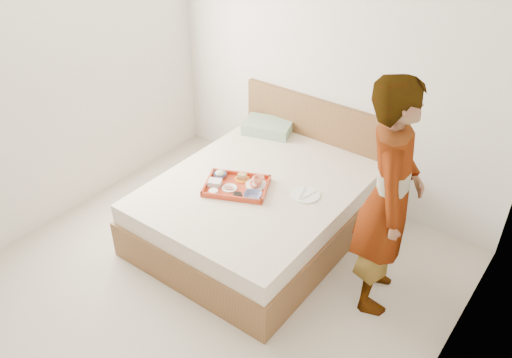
{
  "coord_description": "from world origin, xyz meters",
  "views": [
    {
      "loc": [
        2.15,
        -2.03,
        3.11
      ],
      "look_at": [
        -0.04,
        0.9,
        0.65
      ],
      "focal_mm": 37.18,
      "sensor_mm": 36.0,
      "label": 1
    }
  ],
  "objects_px": {
    "tray": "(237,186)",
    "person": "(389,199)",
    "dinner_plate": "(305,195)",
    "bed": "(258,208)"
  },
  "relations": [
    {
      "from": "bed",
      "to": "dinner_plate",
      "type": "distance_m",
      "value": 0.51
    },
    {
      "from": "bed",
      "to": "dinner_plate",
      "type": "height_order",
      "value": "dinner_plate"
    },
    {
      "from": "tray",
      "to": "dinner_plate",
      "type": "distance_m",
      "value": 0.59
    },
    {
      "from": "tray",
      "to": "dinner_plate",
      "type": "height_order",
      "value": "tray"
    },
    {
      "from": "tray",
      "to": "person",
      "type": "xyz_separation_m",
      "value": [
        1.3,
        0.1,
        0.37
      ]
    },
    {
      "from": "bed",
      "to": "tray",
      "type": "height_order",
      "value": "tray"
    },
    {
      "from": "tray",
      "to": "person",
      "type": "height_order",
      "value": "person"
    },
    {
      "from": "dinner_plate",
      "to": "bed",
      "type": "bearing_deg",
      "value": -167.61
    },
    {
      "from": "bed",
      "to": "person",
      "type": "distance_m",
      "value": 1.36
    },
    {
      "from": "person",
      "to": "tray",
      "type": "bearing_deg",
      "value": 72.74
    }
  ]
}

